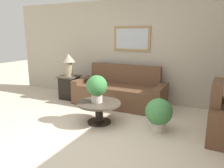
% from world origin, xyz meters
% --- Properties ---
extents(ground_plane, '(20.00, 20.00, 0.00)m').
position_xyz_m(ground_plane, '(0.00, 0.00, 0.00)').
color(ground_plane, beige).
extents(wall_back, '(7.80, 0.09, 2.60)m').
position_xyz_m(wall_back, '(-0.00, 2.72, 1.31)').
color(wall_back, '#B2A893').
rests_on(wall_back, ground_plane).
extents(couch_main, '(2.23, 0.88, 0.97)m').
position_xyz_m(couch_main, '(-0.27, 2.13, 0.32)').
color(couch_main, brown).
rests_on(couch_main, ground_plane).
extents(coffee_table, '(0.86, 0.86, 0.42)m').
position_xyz_m(coffee_table, '(-0.17, 0.92, 0.31)').
color(coffee_table, black).
rests_on(coffee_table, ground_plane).
extents(side_table, '(0.51, 0.51, 0.63)m').
position_xyz_m(side_table, '(-1.72, 2.03, 0.32)').
color(side_table, black).
rests_on(side_table, ground_plane).
extents(table_lamp, '(0.37, 0.37, 0.59)m').
position_xyz_m(table_lamp, '(-1.72, 2.03, 1.01)').
color(table_lamp, tan).
rests_on(table_lamp, side_table).
extents(potted_plant_on_table, '(0.41, 0.41, 0.54)m').
position_xyz_m(potted_plant_on_table, '(-0.21, 0.90, 0.73)').
color(potted_plant_on_table, beige).
rests_on(potted_plant_on_table, coffee_table).
extents(potted_plant_floor, '(0.49, 0.49, 0.61)m').
position_xyz_m(potted_plant_floor, '(0.98, 1.04, 0.34)').
color(potted_plant_floor, beige).
rests_on(potted_plant_floor, ground_plane).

